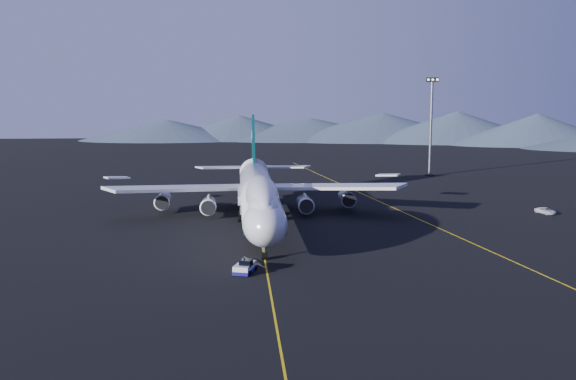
{
  "coord_description": "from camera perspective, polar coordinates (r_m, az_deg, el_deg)",
  "views": [
    {
      "loc": [
        -3.91,
        -117.49,
        23.7
      ],
      "look_at": [
        5.71,
        2.04,
        6.0
      ],
      "focal_mm": 40.0,
      "sensor_mm": 36.0,
      "label": 1
    }
  ],
  "objects": [
    {
      "name": "floodlight_mast",
      "position": [
        195.22,
        12.58,
        5.55
      ],
      "size": [
        3.58,
        2.68,
        28.97
      ],
      "rotation": [
        0.0,
        0.0,
        0.2
      ],
      "color": "black",
      "rests_on": "ground"
    },
    {
      "name": "service_van",
      "position": [
        139.74,
        21.92,
        -1.72
      ],
      "size": [
        3.37,
        4.92,
        1.25
      ],
      "primitive_type": "imported",
      "rotation": [
        0.0,
        0.0,
        0.32
      ],
      "color": "silver",
      "rests_on": "ground"
    },
    {
      "name": "taxiway_line_main",
      "position": [
        119.92,
        -2.65,
        -3.01
      ],
      "size": [
        0.25,
        220.0,
        0.01
      ],
      "primitive_type": "cube",
      "color": "#E0B70D",
      "rests_on": "ground"
    },
    {
      "name": "pushback_tug",
      "position": [
        87.43,
        -3.87,
        -6.94
      ],
      "size": [
        3.52,
        4.88,
        1.92
      ],
      "rotation": [
        0.0,
        0.0,
        -0.31
      ],
      "color": "silver",
      "rests_on": "ground"
    },
    {
      "name": "ground",
      "position": [
        119.92,
        -2.65,
        -3.01
      ],
      "size": [
        500.0,
        500.0,
        0.0
      ],
      "primitive_type": "plane",
      "color": "black",
      "rests_on": "ground"
    },
    {
      "name": "taxiway_line_side",
      "position": [
        134.03,
        10.13,
        -1.92
      ],
      "size": [
        28.08,
        198.09,
        0.01
      ],
      "primitive_type": "cube",
      "rotation": [
        0.0,
        0.0,
        0.14
      ],
      "color": "#E0B70D",
      "rests_on": "ground"
    },
    {
      "name": "boeing_747",
      "position": [
        118.94,
        -2.67,
        -0.26
      ],
      "size": [
        59.62,
        72.43,
        19.37
      ],
      "color": "silver",
      "rests_on": "ground"
    }
  ]
}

